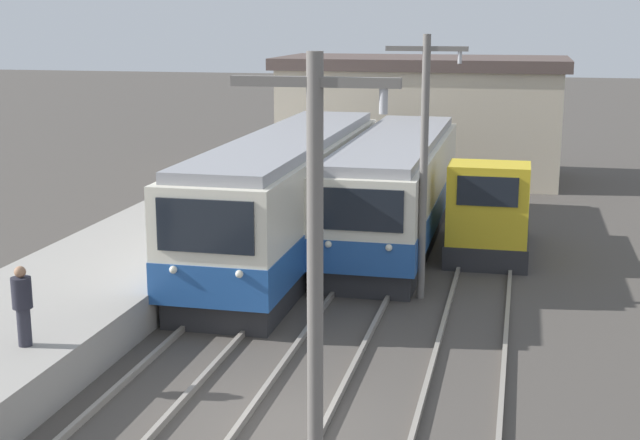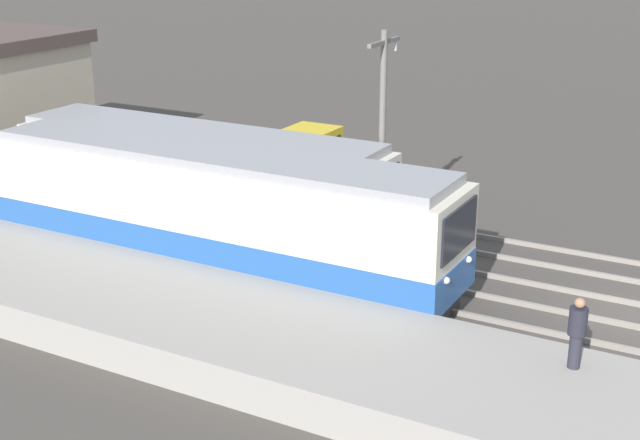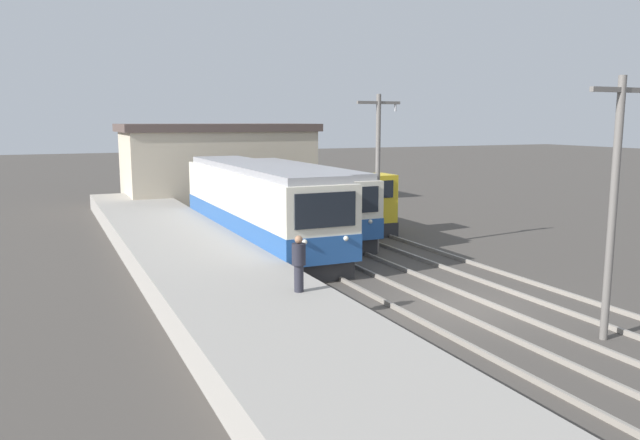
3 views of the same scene
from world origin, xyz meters
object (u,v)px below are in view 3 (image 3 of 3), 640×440
object	(u,v)px
commuter_train_left	(257,209)
catenary_mast_mid	(378,167)
shunting_locomotive	(355,208)
commuter_train_center	(294,201)
person_on_platform	(299,262)
catenary_mast_near	(614,199)

from	to	relation	value
commuter_train_left	catenary_mast_mid	distance (m)	5.67
shunting_locomotive	catenary_mast_mid	distance (m)	5.65
commuter_train_center	person_on_platform	distance (m)	14.25
catenary_mast_mid	person_on_platform	distance (m)	10.27
catenary_mast_near	catenary_mast_mid	bearing A→B (deg)	90.00
commuter_train_left	catenary_mast_mid	world-z (taller)	catenary_mast_mid
person_on_platform	commuter_train_left	bearing A→B (deg)	77.35
commuter_train_left	catenary_mast_near	world-z (taller)	catenary_mast_near
commuter_train_center	shunting_locomotive	distance (m)	3.14
catenary_mast_near	catenary_mast_mid	xyz separation A→B (m)	(0.00, 11.89, 0.00)
commuter_train_center	catenary_mast_near	xyz separation A→B (m)	(1.51, -17.61, 2.05)
catenary_mast_near	person_on_platform	size ratio (longest dim) A/B	4.24
commuter_train_center	catenary_mast_near	size ratio (longest dim) A/B	1.95
commuter_train_left	shunting_locomotive	xyz separation A→B (m)	(5.80, 1.74, -0.51)
catenary_mast_near	person_on_platform	xyz separation A→B (m)	(-6.71, 4.34, -1.87)
commuter_train_center	person_on_platform	world-z (taller)	commuter_train_center
commuter_train_center	catenary_mast_mid	distance (m)	6.26
commuter_train_left	catenary_mast_mid	xyz separation A→B (m)	(4.31, -3.14, 1.93)
commuter_train_left	catenary_mast_mid	size ratio (longest dim) A/B	2.18
commuter_train_left	catenary_mast_near	distance (m)	15.76
commuter_train_left	catenary_mast_mid	bearing A→B (deg)	-36.07
catenary_mast_near	shunting_locomotive	bearing A→B (deg)	84.92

